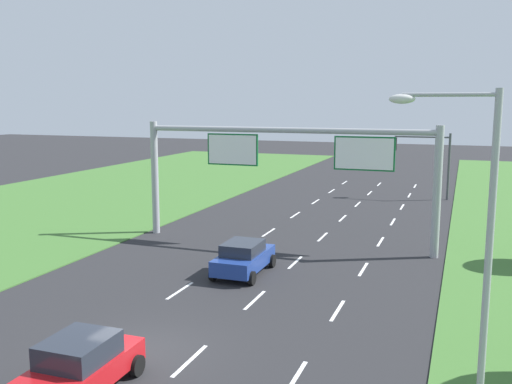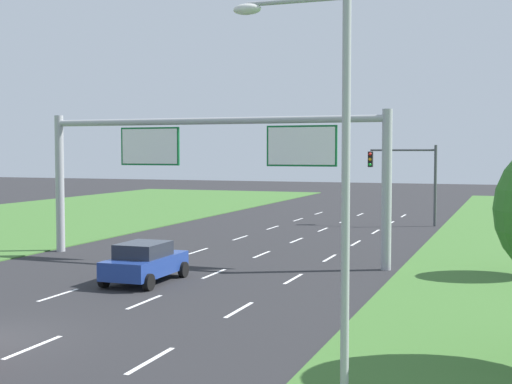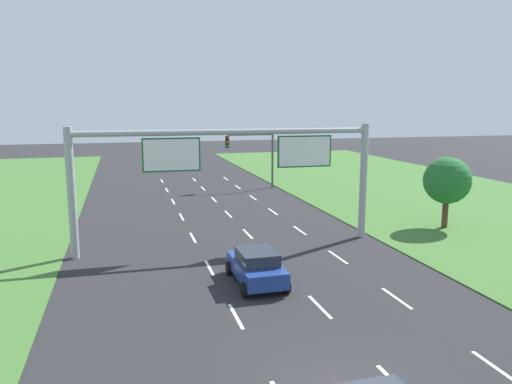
{
  "view_description": "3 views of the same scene",
  "coord_description": "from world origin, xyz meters",
  "px_view_note": "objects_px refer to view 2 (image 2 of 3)",
  "views": [
    {
      "loc": [
        9.64,
        -15.36,
        8.18
      ],
      "look_at": [
        -0.82,
        13.15,
        3.37
      ],
      "focal_mm": 40.0,
      "sensor_mm": 36.0,
      "label": 1
    },
    {
      "loc": [
        13.67,
        -15.41,
        5.19
      ],
      "look_at": [
        1.4,
        18.12,
        3.13
      ],
      "focal_mm": 50.0,
      "sensor_mm": 36.0,
      "label": 2
    },
    {
      "loc": [
        -5.73,
        -11.82,
        8.11
      ],
      "look_at": [
        1.69,
        15.77,
        3.09
      ],
      "focal_mm": 35.0,
      "sensor_mm": 36.0,
      "label": 3
    }
  ],
  "objects_px": {
    "car_lead_silver": "(145,262)",
    "traffic_light_mast": "(407,170)",
    "street_lamp": "(328,156)",
    "sign_gantry": "(213,157)"
  },
  "relations": [
    {
      "from": "car_lead_silver",
      "to": "sign_gantry",
      "type": "relative_size",
      "value": 0.24
    },
    {
      "from": "sign_gantry",
      "to": "street_lamp",
      "type": "bearing_deg",
      "value": -59.15
    },
    {
      "from": "car_lead_silver",
      "to": "sign_gantry",
      "type": "xyz_separation_m",
      "value": [
        0.24,
        6.23,
        4.07
      ]
    },
    {
      "from": "sign_gantry",
      "to": "street_lamp",
      "type": "xyz_separation_m",
      "value": [
        9.75,
        -16.32,
        0.19
      ]
    },
    {
      "from": "traffic_light_mast",
      "to": "street_lamp",
      "type": "bearing_deg",
      "value": -84.5
    },
    {
      "from": "street_lamp",
      "to": "traffic_light_mast",
      "type": "bearing_deg",
      "value": 95.5
    },
    {
      "from": "sign_gantry",
      "to": "street_lamp",
      "type": "height_order",
      "value": "street_lamp"
    },
    {
      "from": "traffic_light_mast",
      "to": "street_lamp",
      "type": "relative_size",
      "value": 0.66
    },
    {
      "from": "sign_gantry",
      "to": "street_lamp",
      "type": "relative_size",
      "value": 2.03
    },
    {
      "from": "car_lead_silver",
      "to": "traffic_light_mast",
      "type": "height_order",
      "value": "traffic_light_mast"
    }
  ]
}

